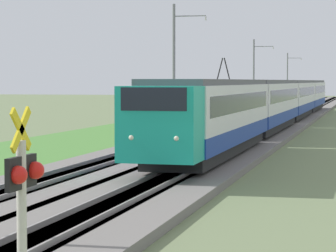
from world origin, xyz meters
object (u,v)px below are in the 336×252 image
Objects in this scene: catenary_mast_far at (254,74)px; crossing_signal_far at (23,233)px; catenary_mast_distant at (288,77)px; passenger_train at (281,99)px; catenary_mast_mid at (175,67)px.

crossing_signal_far is at bearing -173.48° from catenary_mast_far.
catenary_mast_distant is (132.47, 10.38, 2.34)m from crossing_signal_far.
catenary_mast_distant is at bearing -174.69° from passenger_train.
catenary_mast_far is at bearing -0.00° from catenary_mast_mid.
catenary_mast_far reaches higher than catenary_mast_distant.
passenger_train is 74.77m from catenary_mast_distant.
catenary_mast_far is (32.81, 6.92, 2.32)m from passenger_train.
catenary_mast_distant is at bearing -0.00° from catenary_mast_far.
crossing_signal_far is 132.89m from catenary_mast_distant.
catenary_mast_mid is 83.23m from catenary_mast_distant.
catenary_mast_mid is at bearing -38.14° from passenger_train.
passenger_train is 22.33× the size of crossing_signal_far.
catenary_mast_mid is at bearing 180.00° from catenary_mast_far.
catenary_mast_distant is at bearing 94.48° from crossing_signal_far.
catenary_mast_far is 41.62m from catenary_mast_distant.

